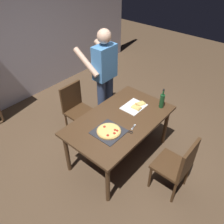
{
  "coord_description": "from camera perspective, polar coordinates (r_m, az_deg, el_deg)",
  "views": [
    {
      "loc": [
        -1.96,
        -1.53,
        2.8
      ],
      "look_at": [
        0.0,
        0.15,
        0.8
      ],
      "focal_mm": 36.43,
      "sensor_mm": 36.0,
      "label": 1
    }
  ],
  "objects": [
    {
      "name": "ground_plane",
      "position": [
        3.74,
        1.77,
        -10.65
      ],
      "size": [
        12.0,
        12.0,
        0.0
      ],
      "primitive_type": "plane",
      "color": "brown"
    },
    {
      "name": "wine_bottle",
      "position": [
        3.45,
        12.43,
        2.82
      ],
      "size": [
        0.07,
        0.07,
        0.32
      ],
      "color": "#194723",
      "rests_on": "dining_table"
    },
    {
      "name": "kitchen_scissors",
      "position": [
        3.05,
        4.85,
        -4.54
      ],
      "size": [
        0.2,
        0.09,
        0.01
      ],
      "color": "silver",
      "rests_on": "dining_table"
    },
    {
      "name": "pizza_slices_on_towel",
      "position": [
        3.46,
        5.9,
        1.41
      ],
      "size": [
        0.37,
        0.28,
        0.03
      ],
      "color": "white",
      "rests_on": "dining_table"
    },
    {
      "name": "chair_near_camera",
      "position": [
        3.07,
        16.24,
        -12.57
      ],
      "size": [
        0.42,
        0.42,
        0.9
      ],
      "color": "#472D19",
      "rests_on": "ground_plane"
    },
    {
      "name": "chair_far_side",
      "position": [
        3.9,
        -8.99,
        1.36
      ],
      "size": [
        0.42,
        0.42,
        0.9
      ],
      "color": "#472D19",
      "rests_on": "ground_plane"
    },
    {
      "name": "person_serving_pizza",
      "position": [
        3.78,
        -1.96,
        9.35
      ],
      "size": [
        0.55,
        0.54,
        1.75
      ],
      "color": "#38476B",
      "rests_on": "ground_plane"
    },
    {
      "name": "dining_table",
      "position": [
        3.27,
        2.0,
        -2.79
      ],
      "size": [
        1.58,
        0.93,
        0.75
      ],
      "color": "#4C331E",
      "rests_on": "ground_plane"
    },
    {
      "name": "back_wall",
      "position": [
        4.78,
        -24.14,
        17.69
      ],
      "size": [
        6.4,
        0.1,
        2.8
      ],
      "primitive_type": "cube",
      "color": "#BCB7C6",
      "rests_on": "ground_plane"
    },
    {
      "name": "pepperoni_pizza_on_tray",
      "position": [
        3.0,
        -0.81,
        -4.88
      ],
      "size": [
        0.38,
        0.38,
        0.04
      ],
      "color": "#2D2D33",
      "rests_on": "dining_table"
    }
  ]
}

